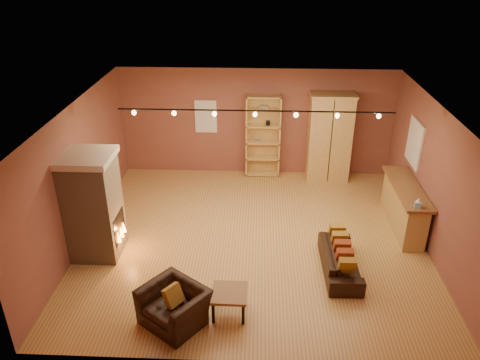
{
  "coord_description": "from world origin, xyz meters",
  "views": [
    {
      "loc": [
        0.09,
        -8.2,
        5.48
      ],
      "look_at": [
        -0.28,
        0.2,
        1.26
      ],
      "focal_mm": 35.0,
      "sensor_mm": 36.0,
      "label": 1
    }
  ],
  "objects_px": {
    "loveseat": "(341,255)",
    "armchair": "(174,301)",
    "fireplace": "(94,205)",
    "armoire": "(330,137)",
    "coffee_table": "(229,295)",
    "bookcase": "(263,135)",
    "bar_counter": "(404,207)"
  },
  "relations": [
    {
      "from": "armchair",
      "to": "coffee_table",
      "type": "relative_size",
      "value": 1.98
    },
    {
      "from": "fireplace",
      "to": "armoire",
      "type": "xyz_separation_m",
      "value": [
        4.91,
        3.56,
        0.08
      ]
    },
    {
      "from": "armoire",
      "to": "coffee_table",
      "type": "xyz_separation_m",
      "value": [
        -2.22,
        -5.19,
        -0.77
      ]
    },
    {
      "from": "armchair",
      "to": "coffee_table",
      "type": "xyz_separation_m",
      "value": [
        0.87,
        0.24,
        -0.06
      ]
    },
    {
      "from": "bookcase",
      "to": "armchair",
      "type": "height_order",
      "value": "bookcase"
    },
    {
      "from": "loveseat",
      "to": "coffee_table",
      "type": "distance_m",
      "value": 2.34
    },
    {
      "from": "loveseat",
      "to": "armchair",
      "type": "bearing_deg",
      "value": 116.16
    },
    {
      "from": "coffee_table",
      "to": "armoire",
      "type": "bearing_deg",
      "value": 66.88
    },
    {
      "from": "armchair",
      "to": "coffee_table",
      "type": "bearing_deg",
      "value": 51.91
    },
    {
      "from": "armoire",
      "to": "coffee_table",
      "type": "distance_m",
      "value": 5.7
    },
    {
      "from": "bar_counter",
      "to": "coffee_table",
      "type": "xyz_separation_m",
      "value": [
        -3.55,
        -2.83,
        -0.13
      ]
    },
    {
      "from": "coffee_table",
      "to": "bar_counter",
      "type": "bearing_deg",
      "value": 38.6
    },
    {
      "from": "fireplace",
      "to": "coffee_table",
      "type": "xyz_separation_m",
      "value": [
        2.69,
        -1.63,
        -0.69
      ]
    },
    {
      "from": "loveseat",
      "to": "coffee_table",
      "type": "relative_size",
      "value": 2.75
    },
    {
      "from": "bookcase",
      "to": "bar_counter",
      "type": "xyz_separation_m",
      "value": [
        3.02,
        -2.53,
        -0.6
      ]
    },
    {
      "from": "loveseat",
      "to": "armoire",
      "type": "bearing_deg",
      "value": -4.22
    },
    {
      "from": "loveseat",
      "to": "bar_counter",
      "type": "bearing_deg",
      "value": -45.18
    },
    {
      "from": "loveseat",
      "to": "armchair",
      "type": "distance_m",
      "value": 3.22
    },
    {
      "from": "armoire",
      "to": "armchair",
      "type": "distance_m",
      "value": 6.29
    },
    {
      "from": "armoire",
      "to": "loveseat",
      "type": "bearing_deg",
      "value": -93.22
    },
    {
      "from": "fireplace",
      "to": "armoire",
      "type": "bearing_deg",
      "value": 35.96
    },
    {
      "from": "armoire",
      "to": "armchair",
      "type": "xyz_separation_m",
      "value": [
        -3.09,
        -5.43,
        -0.71
      ]
    },
    {
      "from": "coffee_table",
      "to": "loveseat",
      "type": "bearing_deg",
      "value": 31.73
    },
    {
      "from": "fireplace",
      "to": "armchair",
      "type": "height_order",
      "value": "fireplace"
    },
    {
      "from": "bar_counter",
      "to": "coffee_table",
      "type": "distance_m",
      "value": 4.54
    },
    {
      "from": "fireplace",
      "to": "loveseat",
      "type": "height_order",
      "value": "fireplace"
    },
    {
      "from": "armoire",
      "to": "loveseat",
      "type": "xyz_separation_m",
      "value": [
        -0.22,
        -3.96,
        -0.81
      ]
    },
    {
      "from": "armoire",
      "to": "armchair",
      "type": "height_order",
      "value": "armoire"
    },
    {
      "from": "bar_counter",
      "to": "coffee_table",
      "type": "height_order",
      "value": "bar_counter"
    },
    {
      "from": "bar_counter",
      "to": "armchair",
      "type": "relative_size",
      "value": 1.77
    },
    {
      "from": "armoire",
      "to": "fireplace",
      "type": "bearing_deg",
      "value": -144.04
    },
    {
      "from": "armchair",
      "to": "fireplace",
      "type": "bearing_deg",
      "value": 170.9
    }
  ]
}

